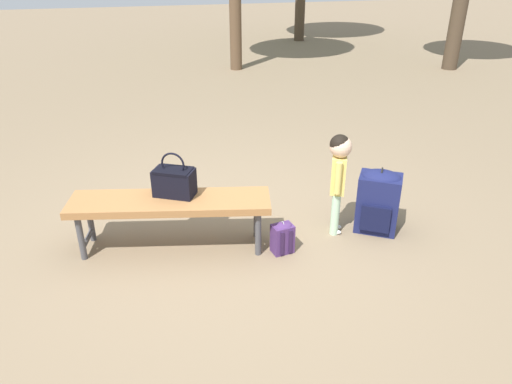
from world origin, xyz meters
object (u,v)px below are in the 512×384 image
(park_bench, at_px, (170,205))
(backpack_large, at_px, (378,199))
(handbag, at_px, (174,181))
(child_standing, at_px, (339,169))
(backpack_small, at_px, (282,237))

(park_bench, distance_m, backpack_large, 1.77)
(handbag, xyz_separation_m, backpack_large, (1.71, -0.23, -0.28))
(child_standing, distance_m, backpack_large, 0.48)
(park_bench, xyz_separation_m, backpack_large, (1.76, -0.16, -0.10))
(park_bench, height_order, backpack_large, backpack_large)
(backpack_large, relative_size, backpack_small, 2.09)
(park_bench, bearing_deg, backpack_small, -19.09)
(park_bench, distance_m, handbag, 0.20)
(park_bench, distance_m, child_standing, 1.41)
(backpack_large, bearing_deg, handbag, 172.41)
(backpack_small, bearing_deg, backpack_large, 8.31)
(backpack_small, bearing_deg, park_bench, 160.91)
(handbag, height_order, backpack_small, handbag)
(park_bench, relative_size, child_standing, 1.83)
(handbag, distance_m, backpack_large, 1.75)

